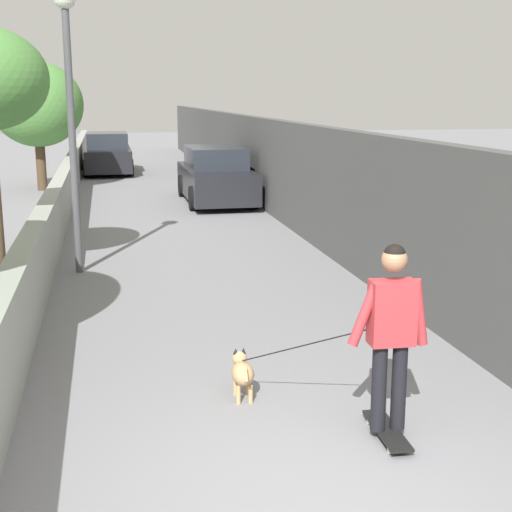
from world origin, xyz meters
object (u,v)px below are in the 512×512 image
object	(u,v)px
lamp_post	(69,83)
tree_left_near	(37,105)
dog	(243,371)
car_near	(216,177)
car_far	(108,154)
person_skateboarder	(392,324)
skateboard	(387,430)

from	to	relation	value
lamp_post	tree_left_near	bearing A→B (deg)	7.47
dog	car_near	xyz separation A→B (m)	(13.21, -1.74, 0.44)
lamp_post	dog	world-z (taller)	lamp_post
dog	car_far	world-z (taller)	car_far
tree_left_near	person_skateboarder	size ratio (longest dim) A/B	2.39
dog	skateboard	bearing A→B (deg)	-135.56
lamp_post	person_skateboarder	world-z (taller)	lamp_post
dog	car_far	distance (m)	21.65
dog	tree_left_near	bearing A→B (deg)	10.82
skateboard	car_far	size ratio (longest dim) A/B	0.19
dog	car_far	xyz separation A→B (m)	(21.61, 1.15, 0.44)
person_skateboarder	car_far	distance (m)	22.82
dog	car_far	bearing A→B (deg)	3.06
person_skateboarder	dog	size ratio (longest dim) A/B	1.20
dog	lamp_post	bearing A→B (deg)	17.25
car_far	skateboard	bearing A→B (deg)	-174.39
tree_left_near	person_skateboarder	xyz separation A→B (m)	(-17.97, -4.30, -1.59)
skateboard	lamp_post	bearing A→B (deg)	22.76
skateboard	person_skateboarder	xyz separation A→B (m)	(-0.00, 0.00, 0.98)
person_skateboarder	car_far	world-z (taller)	person_skateboarder
tree_left_near	dog	distance (m)	17.34
person_skateboarder	tree_left_near	bearing A→B (deg)	13.46
dog	car_near	distance (m)	13.33
person_skateboarder	skateboard	bearing A→B (deg)	-45.00
person_skateboarder	car_near	xyz separation A→B (m)	(14.31, -0.66, -0.33)
tree_left_near	lamp_post	size ratio (longest dim) A/B	0.86
lamp_post	car_near	xyz separation A→B (m)	(7.56, -3.49, -2.41)
dog	car_far	size ratio (longest dim) A/B	0.33
skateboard	dog	size ratio (longest dim) A/B	0.59
car_near	tree_left_near	bearing A→B (deg)	53.54
tree_left_near	car_near	bearing A→B (deg)	-126.46
person_skateboarder	dog	xyz separation A→B (m)	(1.10, 1.08, -0.77)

